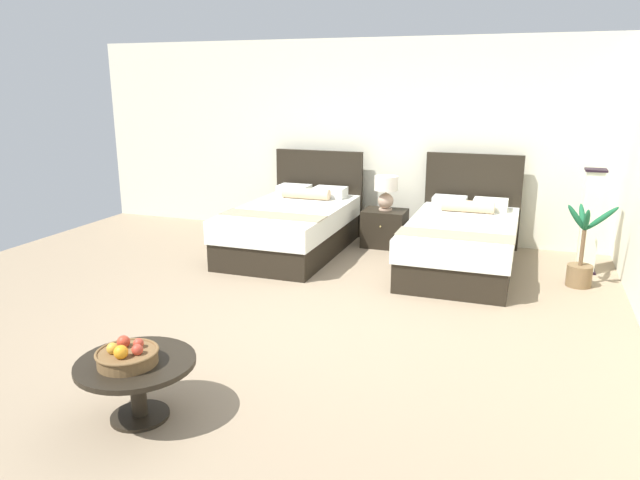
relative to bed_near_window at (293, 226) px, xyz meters
name	(u,v)px	position (x,y,z in m)	size (l,w,h in m)	color
ground_plane	(313,323)	(1.08, -2.15, -0.35)	(9.41, 10.39, 0.02)	gray
wall_back	(398,140)	(1.08, 1.25, 1.04)	(9.41, 0.12, 2.74)	silver
bed_near_window	(293,226)	(0.00, 0.00, 0.00)	(1.30, 2.23, 1.22)	black
bed_near_corner	(462,242)	(2.17, 0.00, -0.01)	(1.25, 2.23, 1.25)	black
nightstand	(385,228)	(1.07, 0.66, -0.09)	(0.57, 0.47, 0.50)	black
table_lamp	(386,189)	(1.07, 0.68, 0.44)	(0.31, 0.31, 0.46)	tan
coffee_table	(137,374)	(0.56, -4.06, -0.02)	(0.77, 0.77, 0.41)	black
fruit_bowl	(127,355)	(0.54, -4.11, 0.14)	(0.40, 0.40, 0.17)	brown
floor_lamp_corner	(590,221)	(3.56, 0.36, 0.27)	(0.23, 0.23, 1.21)	black
potted_palm	(581,262)	(3.47, -0.22, -0.06)	(0.53, 0.49, 0.93)	brown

